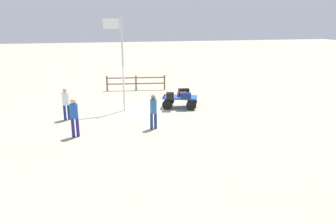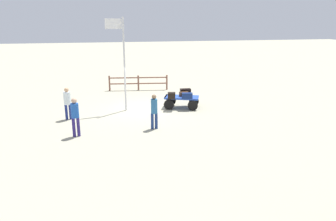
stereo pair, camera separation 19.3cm
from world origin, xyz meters
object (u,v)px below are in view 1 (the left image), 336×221
(suitcase_olive, at_px, (186,96))
(worker_lead, at_px, (153,110))
(suitcase_dark, at_px, (184,92))
(suitcase_maroon, at_px, (170,96))
(suitcase_navy, at_px, (182,94))
(worker_trailing, at_px, (74,114))
(flagpole, at_px, (120,56))
(luggage_cart, at_px, (180,100))
(worker_supervisor, at_px, (66,101))

(suitcase_olive, bearing_deg, worker_lead, 49.84)
(suitcase_dark, distance_m, suitcase_maroon, 1.36)
(suitcase_navy, height_order, suitcase_maroon, suitcase_maroon)
(worker_trailing, distance_m, flagpole, 5.06)
(suitcase_navy, bearing_deg, flagpole, -1.81)
(suitcase_olive, height_order, flagpole, flagpole)
(suitcase_navy, xyz_separation_m, worker_trailing, (6.03, 3.78, 0.23))
(luggage_cart, height_order, worker_supervisor, worker_supervisor)
(suitcase_dark, height_order, worker_supervisor, worker_supervisor)
(suitcase_olive, height_order, worker_lead, worker_lead)
(worker_trailing, distance_m, worker_supervisor, 2.81)
(suitcase_dark, xyz_separation_m, suitcase_navy, (0.20, 0.36, -0.06))
(suitcase_olive, height_order, suitcase_maroon, suitcase_maroon)
(suitcase_navy, distance_m, worker_supervisor, 6.65)
(suitcase_dark, bearing_deg, suitcase_navy, 61.18)
(worker_supervisor, bearing_deg, suitcase_olive, -176.29)
(luggage_cart, height_order, suitcase_navy, suitcase_navy)
(suitcase_maroon, xyz_separation_m, worker_supervisor, (5.70, 0.53, 0.14))
(suitcase_olive, bearing_deg, suitcase_maroon, -6.64)
(suitcase_dark, distance_m, worker_lead, 4.67)
(worker_supervisor, relative_size, flagpole, 0.33)
(luggage_cart, relative_size, worker_lead, 1.34)
(luggage_cart, relative_size, flagpole, 0.43)
(suitcase_navy, distance_m, suitcase_maroon, 0.99)
(suitcase_olive, relative_size, suitcase_navy, 1.19)
(suitcase_dark, bearing_deg, worker_supervisor, 11.53)
(worker_lead, relative_size, worker_trailing, 0.95)
(luggage_cart, height_order, suitcase_dark, suitcase_dark)
(suitcase_dark, height_order, worker_lead, worker_lead)
(luggage_cart, distance_m, suitcase_dark, 0.68)
(luggage_cart, bearing_deg, suitcase_dark, -131.10)
(luggage_cart, xyz_separation_m, suitcase_maroon, (0.70, 0.43, 0.39))
(suitcase_dark, relative_size, suitcase_olive, 0.99)
(worker_supervisor, bearing_deg, worker_trailing, 100.96)
(suitcase_dark, bearing_deg, worker_lead, 55.91)
(luggage_cart, distance_m, suitcase_olive, 0.68)
(flagpole, bearing_deg, worker_lead, 107.48)
(suitcase_dark, xyz_separation_m, suitcase_maroon, (1.06, 0.85, -0.00))
(suitcase_maroon, height_order, worker_trailing, worker_trailing)
(luggage_cart, relative_size, suitcase_navy, 4.19)
(suitcase_olive, height_order, suitcase_navy, suitcase_olive)
(suitcase_navy, bearing_deg, luggage_cart, 19.17)
(suitcase_dark, height_order, suitcase_navy, suitcase_dark)
(suitcase_maroon, bearing_deg, suitcase_navy, -150.67)
(suitcase_olive, distance_m, flagpole, 4.32)
(flagpole, bearing_deg, luggage_cart, 177.13)
(luggage_cart, distance_m, worker_trailing, 6.97)
(suitcase_navy, xyz_separation_m, worker_supervisor, (6.57, 1.02, 0.19))
(suitcase_maroon, height_order, worker_supervisor, worker_supervisor)
(suitcase_dark, relative_size, worker_supervisor, 0.37)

